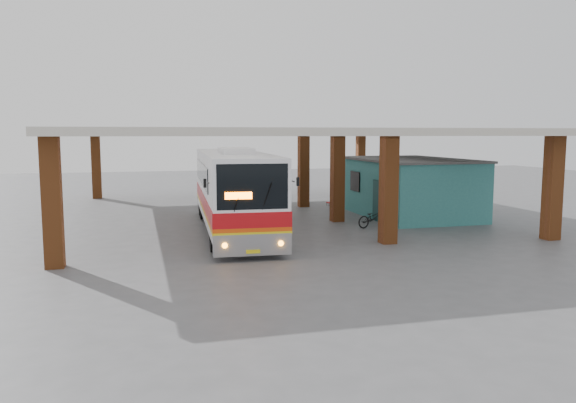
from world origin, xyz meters
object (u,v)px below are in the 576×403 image
at_px(red_chair, 332,200).
at_px(coach_bus, 233,190).
at_px(pedestrian, 386,220).
at_px(motorcycle, 373,218).

bearing_deg(red_chair, coach_bus, -140.50).
relative_size(coach_bus, red_chair, 18.36).
distance_m(coach_bus, pedestrian, 7.11).
height_order(motorcycle, pedestrian, pedestrian).
bearing_deg(red_chair, motorcycle, -101.09).
distance_m(pedestrian, red_chair, 11.78).
relative_size(motorcycle, red_chair, 2.49).
height_order(coach_bus, pedestrian, coach_bus).
bearing_deg(coach_bus, motorcycle, -3.45).
xyz_separation_m(motorcycle, red_chair, (0.79, 8.21, -0.14)).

